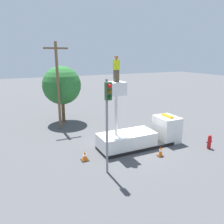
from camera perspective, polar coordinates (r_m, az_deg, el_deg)
name	(u,v)px	position (r m, az deg, el deg)	size (l,w,h in m)	color
ground_plane	(136,147)	(17.60, 6.16, -9.04)	(120.00, 120.00, 0.00)	#4C4C4F
bucket_truck	(140,135)	(17.46, 7.45, -5.97)	(6.86, 2.07, 5.23)	black
worker	(116,69)	(15.29, 1.14, 11.15)	(0.40, 0.26, 1.75)	brown
traffic_light_pole	(108,109)	(12.41, -1.11, 0.72)	(0.34, 0.57, 5.77)	gray
fire_hydrant	(209,142)	(18.63, 24.08, -7.13)	(0.53, 0.29, 1.11)	red
traffic_cone_rear	(85,156)	(15.40, -7.12, -11.37)	(0.52, 0.52, 0.68)	black
traffic_cone_curbside	(161,151)	(16.22, 12.57, -10.03)	(0.40, 0.40, 0.78)	black
tree_left_bg	(62,85)	(23.52, -12.99, 6.78)	(4.00, 4.00, 5.98)	brown
utility_pole	(58,84)	(21.30, -13.94, 7.22)	(2.20, 0.26, 8.24)	brown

